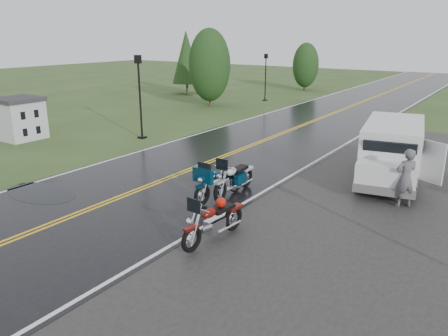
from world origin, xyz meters
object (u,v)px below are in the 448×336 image
(motorcycle_red, at_px, (191,229))
(lamp_post_near_left, at_px, (140,97))
(van_white, at_px, (361,162))
(motorcycle_silver, at_px, (220,183))
(person_at_van, at_px, (406,179))
(lamp_post_far_left, at_px, (265,77))
(motorcycle_teal, at_px, (202,187))
(house_left, at_px, (13,76))

(motorcycle_red, distance_m, lamp_post_near_left, 13.51)
(motorcycle_red, height_order, van_white, van_white)
(motorcycle_silver, relative_size, lamp_post_near_left, 0.55)
(person_at_van, relative_size, lamp_post_near_left, 0.44)
(motorcycle_red, distance_m, lamp_post_far_left, 27.17)
(motorcycle_teal, distance_m, lamp_post_far_left, 24.06)
(motorcycle_red, xyz_separation_m, motorcycle_teal, (-1.68, 2.66, 0.01))
(house_left, distance_m, motorcycle_teal, 14.25)
(van_white, bearing_deg, lamp_post_far_left, 117.25)
(person_at_van, bearing_deg, lamp_post_far_left, -90.68)
(motorcycle_silver, height_order, person_at_van, person_at_van)
(house_left, relative_size, van_white, 1.51)
(lamp_post_near_left, bearing_deg, house_left, -144.64)
(lamp_post_near_left, distance_m, lamp_post_far_left, 15.94)
(house_left, relative_size, motorcycle_silver, 3.57)
(motorcycle_red, bearing_deg, lamp_post_near_left, 144.24)
(motorcycle_teal, relative_size, van_white, 0.42)
(motorcycle_silver, xyz_separation_m, lamp_post_near_left, (-8.87, 5.40, 1.49))
(person_at_van, bearing_deg, motorcycle_red, 19.30)
(motorcycle_teal, xyz_separation_m, lamp_post_far_left, (-9.91, 21.89, 1.22))
(motorcycle_silver, distance_m, van_white, 5.06)
(house_left, distance_m, lamp_post_far_left, 20.03)
(motorcycle_red, relative_size, motorcycle_teal, 0.98)
(motorcycle_teal, bearing_deg, van_white, 54.10)
(house_left, relative_size, person_at_van, 4.48)
(person_at_van, xyz_separation_m, lamp_post_far_left, (-15.26, 18.20, 0.97))
(motorcycle_red, height_order, lamp_post_far_left, lamp_post_far_left)
(motorcycle_teal, distance_m, van_white, 5.70)
(house_left, distance_m, person_at_van, 19.36)
(van_white, xyz_separation_m, lamp_post_near_left, (-12.31, 1.71, 1.09))
(van_white, bearing_deg, person_at_van, -31.10)
(house_left, xyz_separation_m, van_white, (17.55, 2.01, -2.18))
(motorcycle_red, bearing_deg, motorcycle_teal, 126.64)
(motorcycle_red, relative_size, lamp_post_far_left, 0.61)
(motorcycle_teal, xyz_separation_m, person_at_van, (5.35, 3.69, 0.25))
(motorcycle_red, xyz_separation_m, lamp_post_near_left, (-10.26, 8.67, 1.50))
(motorcycle_teal, bearing_deg, lamp_post_near_left, 150.03)
(motorcycle_teal, height_order, lamp_post_near_left, lamp_post_near_left)
(lamp_post_near_left, relative_size, lamp_post_far_left, 1.14)
(van_white, bearing_deg, motorcycle_silver, -143.52)
(lamp_post_far_left, bearing_deg, van_white, -52.21)
(person_at_van, xyz_separation_m, lamp_post_near_left, (-13.93, 2.32, 1.24))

